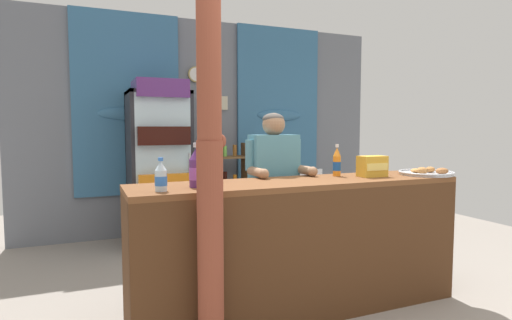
% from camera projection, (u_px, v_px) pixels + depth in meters
% --- Properties ---
extents(ground_plane, '(7.80, 7.80, 0.00)m').
position_uv_depth(ground_plane, '(265.00, 272.00, 3.94)').
color(ground_plane, gray).
extents(back_wall_curtained, '(4.83, 0.22, 2.76)m').
position_uv_depth(back_wall_curtained, '(209.00, 124.00, 5.52)').
color(back_wall_curtained, slate).
rests_on(back_wall_curtained, ground).
extents(stall_counter, '(2.50, 0.56, 0.98)m').
position_uv_depth(stall_counter, '(307.00, 236.00, 2.98)').
color(stall_counter, brown).
rests_on(stall_counter, ground).
extents(timber_post, '(0.18, 0.15, 2.60)m').
position_uv_depth(timber_post, '(210.00, 150.00, 2.36)').
color(timber_post, brown).
rests_on(timber_post, ground).
extents(drink_fridge, '(0.68, 0.75, 1.90)m').
position_uv_depth(drink_fridge, '(159.00, 156.00, 4.77)').
color(drink_fridge, '#232328').
rests_on(drink_fridge, ground).
extents(bottle_shelf_rack, '(0.48, 0.28, 1.17)m').
position_uv_depth(bottle_shelf_rack, '(230.00, 187.00, 5.28)').
color(bottle_shelf_rack, brown).
rests_on(bottle_shelf_rack, ground).
extents(plastic_lawn_chair, '(0.56, 0.56, 0.86)m').
position_uv_depth(plastic_lawn_chair, '(302.00, 198.00, 5.14)').
color(plastic_lawn_chair, silver).
rests_on(plastic_lawn_chair, ground).
extents(shopkeeper, '(0.50, 0.42, 1.49)m').
position_uv_depth(shopkeeper, '(274.00, 179.00, 3.45)').
color(shopkeeper, '#28282D').
rests_on(shopkeeper, ground).
extents(soda_bottle_grape_soda, '(0.10, 0.10, 0.29)m').
position_uv_depth(soda_bottle_grape_soda, '(197.00, 168.00, 2.69)').
color(soda_bottle_grape_soda, '#56286B').
rests_on(soda_bottle_grape_soda, stall_counter).
extents(soda_bottle_water, '(0.08, 0.08, 0.21)m').
position_uv_depth(soda_bottle_water, '(161.00, 177.00, 2.52)').
color(soda_bottle_water, silver).
rests_on(soda_bottle_water, stall_counter).
extents(soda_bottle_cola, '(0.07, 0.07, 0.23)m').
position_uv_depth(soda_bottle_cola, '(215.00, 168.00, 2.96)').
color(soda_bottle_cola, black).
rests_on(soda_bottle_cola, stall_counter).
extents(soda_bottle_orange_soda, '(0.06, 0.06, 0.26)m').
position_uv_depth(soda_bottle_orange_soda, '(337.00, 163.00, 3.31)').
color(soda_bottle_orange_soda, orange).
rests_on(soda_bottle_orange_soda, stall_counter).
extents(snack_box_choco_powder, '(0.22, 0.13, 0.16)m').
position_uv_depth(snack_box_choco_powder, '(372.00, 166.00, 3.28)').
color(snack_box_choco_powder, gold).
rests_on(snack_box_choco_powder, stall_counter).
extents(pastry_tray, '(0.44, 0.44, 0.07)m').
position_uv_depth(pastry_tray, '(427.00, 172.00, 3.40)').
color(pastry_tray, '#BCBCC1').
rests_on(pastry_tray, stall_counter).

